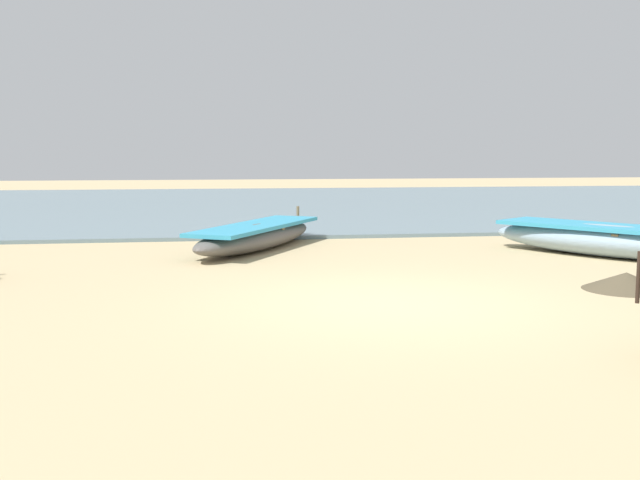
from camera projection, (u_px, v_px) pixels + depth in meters
name	position (u px, v px, depth m)	size (l,w,h in m)	color
ground	(395.00, 303.00, 9.15)	(80.00, 80.00, 0.00)	tan
sea_water	(277.00, 204.00, 25.61)	(60.00, 20.00, 0.08)	slate
fishing_boat_0	(608.00, 239.00, 13.18)	(3.54, 4.23, 0.76)	#8CA5B7
fishing_boat_1	(257.00, 236.00, 14.10)	(3.02, 4.29, 0.68)	#5B5651
debris_pile_0	(626.00, 281.00, 10.02)	(1.15, 1.15, 0.24)	brown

